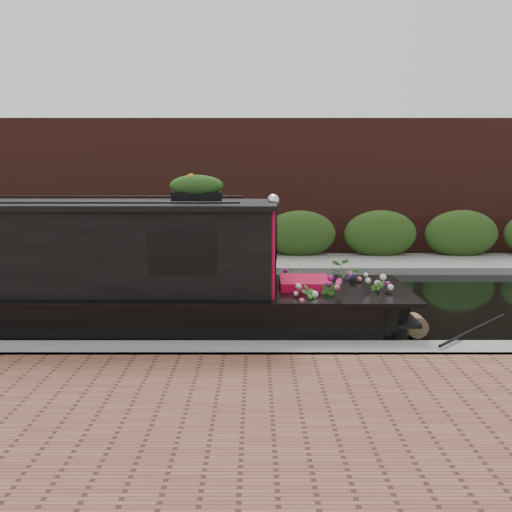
{
  "coord_description": "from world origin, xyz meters",
  "views": [
    {
      "loc": [
        0.95,
        -10.46,
        2.58
      ],
      "look_at": [
        0.96,
        -0.6,
        1.03
      ],
      "focal_mm": 40.0,
      "sensor_mm": 36.0,
      "label": 1
    }
  ],
  "objects": [
    {
      "name": "far_hedge",
      "position": [
        0.0,
        5.1,
        0.0
      ],
      "size": [
        40.0,
        1.1,
        2.8
      ],
      "primitive_type": "cube",
      "color": "#284617",
      "rests_on": "ground"
    },
    {
      "name": "rope_fender",
      "position": [
        3.41,
        -1.96,
        0.16
      ],
      "size": [
        0.33,
        0.34,
        0.33
      ],
      "primitive_type": "cylinder",
      "rotation": [
        1.57,
        0.0,
        0.0
      ],
      "color": "olive",
      "rests_on": "ground"
    },
    {
      "name": "narrowboat",
      "position": [
        -2.69,
        -1.95,
        0.79
      ],
      "size": [
        11.37,
        2.1,
        2.67
      ],
      "rotation": [
        0.0,
        0.0,
        -0.01
      ],
      "color": "black",
      "rests_on": "ground"
    },
    {
      "name": "ground",
      "position": [
        0.0,
        0.0,
        0.0
      ],
      "size": [
        80.0,
        80.0,
        0.0
      ],
      "primitive_type": "plane",
      "color": "black",
      "rests_on": "ground"
    },
    {
      "name": "far_bank_path",
      "position": [
        0.0,
        4.2,
        0.0
      ],
      "size": [
        40.0,
        2.4,
        0.34
      ],
      "primitive_type": "cube",
      "color": "gray",
      "rests_on": "ground"
    },
    {
      "name": "near_bank_coping",
      "position": [
        0.0,
        -3.3,
        0.0
      ],
      "size": [
        40.0,
        0.6,
        0.5
      ],
      "primitive_type": "cube",
      "color": "gray",
      "rests_on": "ground"
    },
    {
      "name": "far_brick_wall",
      "position": [
        0.0,
        7.2,
        0.0
      ],
      "size": [
        40.0,
        1.0,
        8.0
      ],
      "primitive_type": "cube",
      "color": "#4D221A",
      "rests_on": "ground"
    }
  ]
}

